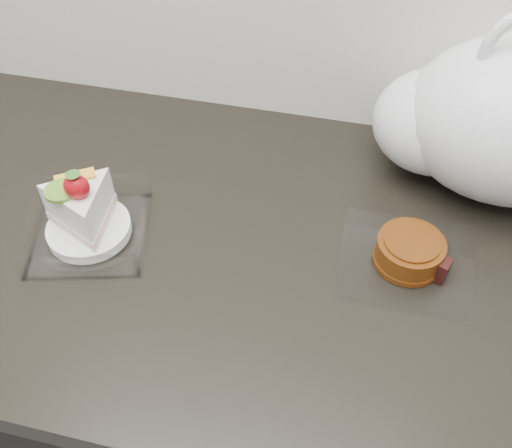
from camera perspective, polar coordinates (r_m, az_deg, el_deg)
The scene contains 4 objects.
counter at distance 1.21m, azimuth -5.97°, elevation -14.86°, with size 2.04×0.64×0.90m.
cake_tray at distance 0.83m, azimuth -16.65°, elevation 0.51°, with size 0.20×0.20×0.13m.
mooncake_wrap at distance 0.80m, azimuth 15.14°, elevation -2.90°, with size 0.18×0.17×0.04m.
plastic_bag at distance 0.90m, azimuth 23.25°, elevation 9.49°, with size 0.38×0.28×0.30m.
Camera 1 is at (0.25, 1.17, 1.51)m, focal length 40.00 mm.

